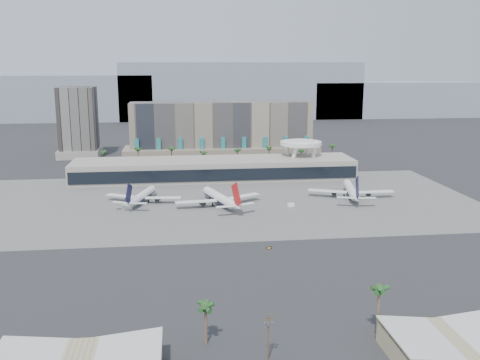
{
  "coord_description": "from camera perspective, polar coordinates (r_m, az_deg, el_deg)",
  "views": [
    {
      "loc": [
        -22.1,
        -209.32,
        69.26
      ],
      "look_at": [
        7.49,
        40.0,
        14.14
      ],
      "focal_mm": 40.0,
      "sensor_mm": 36.0,
      "label": 1
    }
  ],
  "objects": [
    {
      "name": "ground",
      "position": [
        221.59,
        -0.71,
        -5.83
      ],
      "size": [
        900.0,
        900.0,
        0.0
      ],
      "primitive_type": "plane",
      "color": "#232326",
      "rests_on": "ground"
    },
    {
      "name": "hotel",
      "position": [
        388.63,
        -1.98,
        4.62
      ],
      "size": [
        140.0,
        30.0,
        42.0
      ],
      "color": "gray",
      "rests_on": "ground"
    },
    {
      "name": "airliner_centre",
      "position": [
        264.02,
        -2.16,
        -1.93
      ],
      "size": [
        43.45,
        44.96,
        16.06
      ],
      "rotation": [
        0.0,
        0.0,
        0.32
      ],
      "color": "white",
      "rests_on": "ground"
    },
    {
      "name": "utility_pole",
      "position": [
        130.71,
        3.02,
        -16.01
      ],
      "size": [
        3.2,
        0.85,
        12.0
      ],
      "color": "#4C3826",
      "rests_on": "ground"
    },
    {
      "name": "airliner_left",
      "position": [
        274.23,
        -10.41,
        -1.69
      ],
      "size": [
        38.38,
        39.76,
        14.13
      ],
      "rotation": [
        0.0,
        0.0,
        -0.3
      ],
      "color": "white",
      "rests_on": "ground"
    },
    {
      "name": "palm_row",
      "position": [
        360.34,
        -2.05,
        2.99
      ],
      "size": [
        157.8,
        2.8,
        13.1
      ],
      "color": "brown",
      "rests_on": "ground"
    },
    {
      "name": "near_palm_a",
      "position": [
        137.11,
        -3.68,
        -13.86
      ],
      "size": [
        6.0,
        6.0,
        11.52
      ],
      "color": "brown",
      "rests_on": "ground"
    },
    {
      "name": "apron_pad",
      "position": [
        274.13,
        -1.93,
        -2.25
      ],
      "size": [
        260.0,
        130.0,
        0.06
      ],
      "primitive_type": "cube",
      "color": "#5B5B59",
      "rests_on": "ground"
    },
    {
      "name": "near_palm_b",
      "position": [
        143.77,
        14.62,
        -11.76
      ],
      "size": [
        6.0,
        6.0,
        14.32
      ],
      "color": "brown",
      "rests_on": "ground"
    },
    {
      "name": "office_tower",
      "position": [
        418.34,
        -16.84,
        5.5
      ],
      "size": [
        30.0,
        30.0,
        52.0
      ],
      "color": "black",
      "rests_on": "ground"
    },
    {
      "name": "service_vehicle_a",
      "position": [
        263.97,
        -11.99,
        -2.85
      ],
      "size": [
        4.99,
        2.89,
        2.31
      ],
      "primitive_type": "cube",
      "rotation": [
        0.0,
        0.0,
        0.13
      ],
      "color": "silver",
      "rests_on": "ground"
    },
    {
      "name": "terminal",
      "position": [
        326.02,
        -2.76,
        1.27
      ],
      "size": [
        170.0,
        32.5,
        14.5
      ],
      "color": "#B4AB9E",
      "rests_on": "ground"
    },
    {
      "name": "mountain_ridge",
      "position": [
        682.3,
        -2.59,
        9.06
      ],
      "size": [
        680.0,
        60.0,
        70.0
      ],
      "color": "gray",
      "rests_on": "ground"
    },
    {
      "name": "airliner_right",
      "position": [
        285.26,
        11.79,
        -1.1
      ],
      "size": [
        44.28,
        45.99,
        16.01
      ],
      "rotation": [
        0.0,
        0.0,
        -0.19
      ],
      "color": "white",
      "rests_on": "ground"
    },
    {
      "name": "hangar_right",
      "position": [
        143.03,
        21.69,
        -16.19
      ],
      "size": [
        30.55,
        20.6,
        6.89
      ],
      "color": "#928761",
      "rests_on": "ground"
    },
    {
      "name": "service_vehicle_b",
      "position": [
        264.71,
        5.45,
        -2.66
      ],
      "size": [
        3.37,
        2.18,
        1.63
      ],
      "primitive_type": "cube",
      "rotation": [
        0.0,
        0.0,
        0.12
      ],
      "color": "white",
      "rests_on": "ground"
    },
    {
      "name": "taxiway_sign",
      "position": [
        205.09,
        3.11,
        -7.24
      ],
      "size": [
        2.02,
        0.87,
        0.92
      ],
      "rotation": [
        0.0,
        0.0,
        0.3
      ],
      "color": "black",
      "rests_on": "ground"
    },
    {
      "name": "saucer_structure",
      "position": [
        338.17,
        6.5,
        3.66
      ],
      "size": [
        26.0,
        26.0,
        21.89
      ],
      "color": "white",
      "rests_on": "ground"
    }
  ]
}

